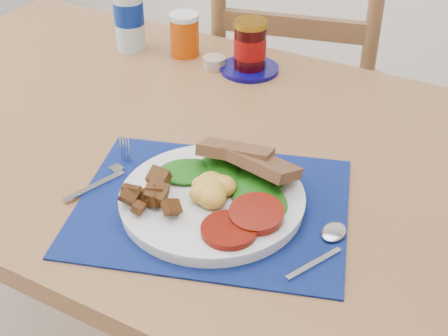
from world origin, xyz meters
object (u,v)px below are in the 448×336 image
juice_glass (185,36)px  jam_on_saucer (250,49)px  breakfast_plate (208,195)px  water_bottle (128,6)px  chair_far (297,65)px

juice_glass → jam_on_saucer: bearing=-1.3°
breakfast_plate → jam_on_saucer: size_ratio=2.21×
water_bottle → breakfast_plate: bearing=-43.2°
breakfast_plate → water_bottle: 0.68m
breakfast_plate → juice_glass: bearing=122.4°
chair_far → water_bottle: (-0.29, -0.38, 0.25)m
chair_far → breakfast_plate: size_ratio=4.10×
chair_far → jam_on_saucer: size_ratio=9.07×
breakfast_plate → water_bottle: bearing=133.7°
water_bottle → jam_on_saucer: bearing=5.5°
breakfast_plate → water_bottle: (-0.49, 0.46, 0.09)m
jam_on_saucer → water_bottle: bearing=-174.5°
chair_far → breakfast_plate: chair_far is taller
chair_far → jam_on_saucer: (0.02, -0.35, 0.19)m
water_bottle → juice_glass: water_bottle is taller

